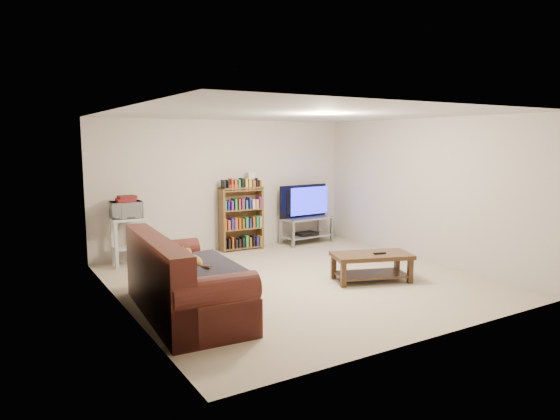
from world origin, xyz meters
TOP-DOWN VIEW (x-y plane):
  - floor at (0.00, 0.00)m, footprint 5.00×5.00m
  - ceiling at (0.00, 0.00)m, footprint 5.00×5.00m
  - wall_back at (0.00, 2.50)m, footprint 5.00×0.00m
  - wall_front at (0.00, -2.50)m, footprint 5.00×0.00m
  - wall_left at (-2.50, 0.00)m, footprint 0.00×5.00m
  - wall_right at (2.50, 0.00)m, footprint 0.00×5.00m
  - sofa at (-2.00, -0.47)m, footprint 1.09×2.26m
  - blanket at (-1.83, -0.63)m, footprint 0.87×1.12m
  - cat at (-1.81, -0.43)m, footprint 0.28×0.61m
  - coffee_table at (0.87, -0.56)m, footprint 1.25×0.90m
  - remote at (0.95, -0.64)m, footprint 0.19×0.08m
  - tv_stand at (1.58, 2.16)m, footprint 1.07×0.54m
  - television at (1.58, 2.16)m, footprint 1.12×0.23m
  - dvd_player at (1.58, 2.16)m, footprint 0.43×0.32m
  - bookshelf at (0.20, 2.30)m, footprint 0.82×0.29m
  - shelf_clutter at (0.30, 2.31)m, footprint 0.60×0.19m
  - microwave_stand at (-1.93, 2.18)m, footprint 0.50×0.37m
  - microwave at (-1.93, 2.18)m, footprint 0.50×0.35m
  - game_boxes at (-1.93, 2.18)m, footprint 0.29×0.26m

SIDE VIEW (x-z plane):
  - floor at x=0.00m, z-range 0.00..0.00m
  - dvd_player at x=1.58m, z-range 0.16..0.22m
  - coffee_table at x=0.87m, z-range 0.08..0.49m
  - sofa at x=-2.00m, z-range -0.14..0.80m
  - tv_stand at x=1.58m, z-range 0.09..0.61m
  - remote at x=0.95m, z-range 0.41..0.43m
  - microwave_stand at x=-1.93m, z-range 0.11..0.90m
  - blanket at x=-1.83m, z-range 0.46..0.64m
  - bookshelf at x=0.20m, z-range 0.02..1.20m
  - cat at x=-1.81m, z-range 0.52..0.70m
  - television at x=1.58m, z-range 0.52..1.16m
  - microwave at x=-1.93m, z-range 0.79..1.06m
  - game_boxes at x=-1.93m, z-range 1.06..1.11m
  - wall_back at x=0.00m, z-range -1.30..3.70m
  - wall_front at x=0.00m, z-range -1.30..3.70m
  - wall_left at x=-2.50m, z-range -1.30..3.70m
  - wall_right at x=2.50m, z-range -1.30..3.70m
  - shelf_clutter at x=0.30m, z-range 1.14..1.42m
  - ceiling at x=0.00m, z-range 2.40..2.40m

